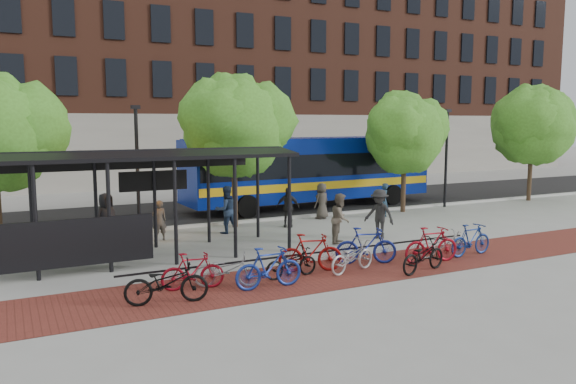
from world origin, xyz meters
name	(u,v)px	position (x,y,z in m)	size (l,w,h in m)	color
ground	(335,234)	(0.00, 0.00, 0.00)	(160.00, 160.00, 0.00)	#9E9E99
asphalt_street	(256,207)	(0.00, 8.00, 0.01)	(160.00, 8.00, 0.01)	black
curb	(290,217)	(0.00, 4.00, 0.06)	(160.00, 0.25, 0.12)	#B7B7B2
brick_strip	(365,269)	(-2.00, -5.00, 0.00)	(24.00, 3.00, 0.01)	maroon
bike_rack_rail	(313,267)	(-3.30, -4.10, 0.00)	(12.00, 0.05, 0.95)	black
building_brick	(278,58)	(10.00, 26.00, 10.00)	(55.00, 14.00, 20.00)	brown
bus_shelter	(128,168)	(-8.13, -0.48, 3.00)	(10.60, 3.07, 3.60)	black
tree_b	(236,122)	(-2.90, 3.35, 4.46)	(5.15, 4.20, 6.47)	#382619
tree_c	(406,130)	(6.09, 3.35, 4.05)	(4.66, 3.80, 5.92)	#382619
tree_d	(533,122)	(15.10, 3.35, 4.47)	(5.39, 4.40, 6.55)	#382619
lamp_post_left	(137,166)	(-7.00, 3.60, 2.75)	(0.35, 0.20, 5.12)	black
lamp_post_right	(446,155)	(9.00, 3.60, 2.75)	(0.35, 0.20, 5.12)	black
bus	(310,167)	(2.60, 6.75, 2.10)	(13.61, 3.60, 3.65)	navy
bike_0	(166,283)	(-8.28, -5.55, 0.54)	(0.72, 2.05, 1.08)	black
bike_1	(193,271)	(-7.34, -4.69, 0.51)	(0.48, 1.70, 1.02)	maroon
bike_2	(227,270)	(-6.44, -4.85, 0.48)	(0.63, 1.82, 0.96)	gray
bike_3	(269,268)	(-5.48, -5.52, 0.58)	(0.54, 1.92, 1.16)	navy
bike_4	(291,263)	(-4.46, -4.84, 0.44)	(0.59, 1.69, 0.89)	black
bike_5	(310,253)	(-3.66, -4.54, 0.59)	(0.55, 1.95, 1.17)	maroon
bike_6	(352,256)	(-2.55, -5.12, 0.48)	(0.64, 1.83, 0.96)	#A3A3A5
bike_7	(366,246)	(-1.63, -4.52, 0.59)	(0.56, 1.97, 1.19)	navy
bike_8	(423,256)	(-0.66, -6.09, 0.50)	(0.67, 1.92, 1.01)	black
bike_9	(431,245)	(0.31, -5.34, 0.59)	(0.55, 1.96, 1.18)	maroon
bike_10	(443,244)	(1.13, -4.98, 0.46)	(0.60, 1.73, 0.91)	#B7B8BA
bike_11	(471,240)	(2.15, -5.19, 0.55)	(0.52, 1.83, 1.10)	navy
pedestrian_0	(106,218)	(-8.46, 2.34, 0.94)	(0.92, 0.60, 1.89)	black
pedestrian_1	(159,220)	(-6.59, 1.96, 0.77)	(0.56, 0.37, 1.54)	#463F38
pedestrian_2	(226,210)	(-3.84, 2.14, 0.96)	(0.93, 0.73, 1.92)	#21324E
pedestrian_4	(288,207)	(-0.98, 2.26, 0.85)	(1.00, 0.42, 1.70)	black
pedestrian_6	(322,201)	(1.33, 3.35, 0.83)	(0.81, 0.53, 1.67)	#3B362F
pedestrian_7	(384,200)	(4.15, 2.39, 0.81)	(0.59, 0.39, 1.61)	#1E3448
pedestrian_8	(340,218)	(-0.70, -1.50, 0.93)	(0.90, 0.70, 1.86)	#635849
pedestrian_9	(379,214)	(1.06, -1.50, 0.96)	(1.24, 0.71, 1.92)	black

